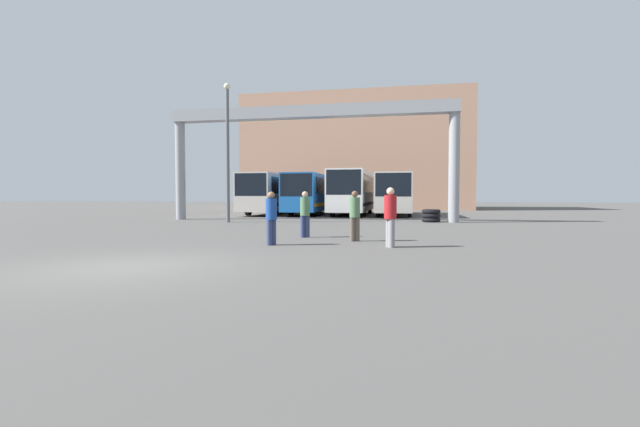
# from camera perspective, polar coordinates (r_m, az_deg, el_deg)

# --- Properties ---
(ground_plane) EXTENTS (200.00, 200.00, 0.00)m
(ground_plane) POSITION_cam_1_polar(r_m,az_deg,el_deg) (9.69, -24.31, -6.54)
(ground_plane) COLOR #514F4C
(building_backdrop) EXTENTS (25.43, 12.00, 12.87)m
(building_backdrop) POSITION_cam_1_polar(r_m,az_deg,el_deg) (52.07, 5.04, 7.80)
(building_backdrop) COLOR tan
(building_backdrop) RESTS_ON ground
(overhead_gantry) EXTENTS (17.13, 0.80, 6.77)m
(overhead_gantry) POSITION_cam_1_polar(r_m,az_deg,el_deg) (25.64, -1.54, 11.07)
(overhead_gantry) COLOR gray
(overhead_gantry) RESTS_ON ground
(bus_slot_0) EXTENTS (2.53, 11.22, 3.15)m
(bus_slot_0) POSITION_cam_1_polar(r_m,az_deg,el_deg) (35.18, -6.07, 2.89)
(bus_slot_0) COLOR beige
(bus_slot_0) RESTS_ON ground
(bus_slot_1) EXTENTS (2.44, 11.64, 3.09)m
(bus_slot_1) POSITION_cam_1_polar(r_m,az_deg,el_deg) (34.56, -0.83, 2.86)
(bus_slot_1) COLOR #1959A5
(bus_slot_1) RESTS_ON ground
(bus_slot_2) EXTENTS (2.56, 10.34, 3.32)m
(bus_slot_2) POSITION_cam_1_polar(r_m,az_deg,el_deg) (33.39, 4.38, 3.09)
(bus_slot_2) COLOR silver
(bus_slot_2) RESTS_ON ground
(bus_slot_3) EXTENTS (2.52, 10.13, 3.07)m
(bus_slot_3) POSITION_cam_1_polar(r_m,az_deg,el_deg) (33.06, 9.94, 2.83)
(bus_slot_3) COLOR beige
(bus_slot_3) RESTS_ON ground
(pedestrian_near_right) EXTENTS (0.34, 0.34, 1.63)m
(pedestrian_near_right) POSITION_cam_1_polar(r_m,az_deg,el_deg) (15.11, -2.01, 0.07)
(pedestrian_near_right) COLOR navy
(pedestrian_near_right) RESTS_ON ground
(pedestrian_far_center) EXTENTS (0.34, 0.34, 1.63)m
(pedestrian_far_center) POSITION_cam_1_polar(r_m,az_deg,el_deg) (13.86, 4.66, -0.13)
(pedestrian_far_center) COLOR brown
(pedestrian_far_center) RESTS_ON ground
(pedestrian_mid_right) EXTENTS (0.33, 0.33, 1.59)m
(pedestrian_mid_right) POSITION_cam_1_polar(r_m,az_deg,el_deg) (12.80, -6.50, -0.43)
(pedestrian_mid_right) COLOR navy
(pedestrian_mid_right) RESTS_ON ground
(pedestrian_near_left) EXTENTS (0.36, 0.36, 1.71)m
(pedestrian_near_left) POSITION_cam_1_polar(r_m,az_deg,el_deg) (12.34, 9.36, -0.27)
(pedestrian_near_left) COLOR gray
(pedestrian_near_left) RESTS_ON ground
(tire_stack) EXTENTS (1.04, 1.04, 0.72)m
(tire_stack) POSITION_cam_1_polar(r_m,az_deg,el_deg) (24.90, 14.59, -0.28)
(tire_stack) COLOR black
(tire_stack) RESTS_ON ground
(lamp_post) EXTENTS (0.36, 0.36, 7.71)m
(lamp_post) POSITION_cam_1_polar(r_m,az_deg,el_deg) (24.60, -12.22, 8.70)
(lamp_post) COLOR #595B60
(lamp_post) RESTS_ON ground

